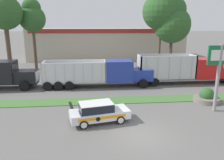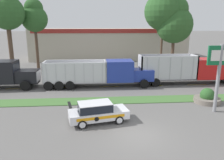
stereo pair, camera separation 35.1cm
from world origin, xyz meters
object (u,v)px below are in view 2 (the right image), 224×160
Objects in this scene: dump_truck_mid at (110,73)px; store_sign_post at (220,66)px; rally_car at (97,112)px; dump_truck_trail at (197,70)px; stone_planter at (207,98)px.

dump_truck_mid is 2.27× the size of store_sign_post.
dump_truck_mid is 10.16m from rally_car.
rally_car is at bearing -140.11° from dump_truck_trail.
dump_truck_mid is 1.02× the size of dump_truck_trail.
dump_truck_mid is 10.99m from stone_planter.
stone_planter is (8.81, -6.46, -1.11)m from dump_truck_mid.
dump_truck_trail is 16.40m from rally_car.
store_sign_post reaches higher than rally_car.
dump_truck_trail is at bearing 73.83° from store_sign_post.
rally_car is at bearing -161.17° from stone_planter.
store_sign_post is (9.89, 1.28, 3.11)m from rally_car.
dump_truck_trail is 7.38m from stone_planter.
dump_truck_trail is 5.17× the size of stone_planter.
dump_truck_mid reaches higher than stone_planter.
rally_car is (-12.56, -10.50, -0.86)m from dump_truck_trail.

